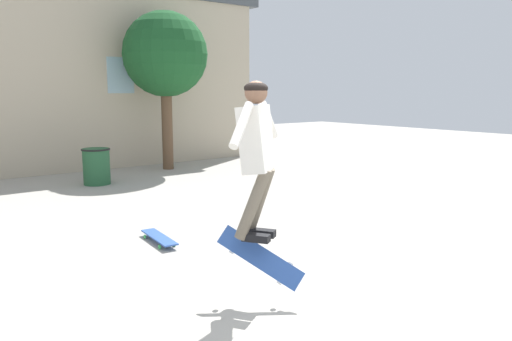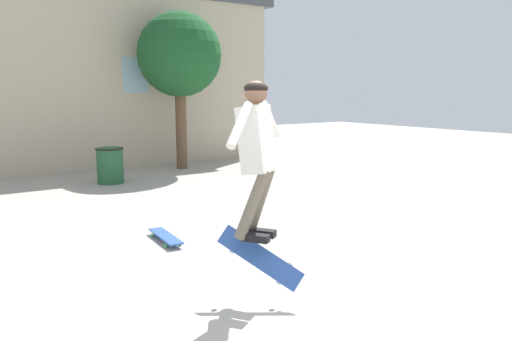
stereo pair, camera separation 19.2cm
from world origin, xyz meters
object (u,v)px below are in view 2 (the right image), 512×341
trash_bin (110,165)px  skateboard_resting (166,236)px  skater (256,146)px  tree_right (179,56)px  skateboard_flipping (260,258)px

trash_bin → skateboard_resting: size_ratio=0.89×
trash_bin → skater: bearing=-97.8°
trash_bin → tree_right: bearing=23.6°
tree_right → skater: bearing=-112.1°
skater → skateboard_flipping: skater is taller
trash_bin → skateboard_flipping: size_ratio=1.16×
skater → skateboard_flipping: size_ratio=2.22×
trash_bin → skateboard_flipping: trash_bin is taller
skateboard_resting → skater: bearing=-176.8°
tree_right → skateboard_resting: 6.91m
trash_bin → skateboard_resting: bearing=-100.6°
skateboard_flipping → tree_right: bearing=124.2°
tree_right → skateboard_flipping: tree_right is taller
skateboard_resting → trash_bin: bearing=-5.3°
skater → skateboard_flipping: (0.00, -0.06, -1.05)m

